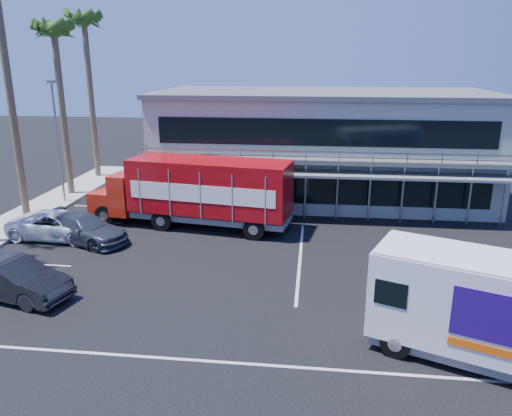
# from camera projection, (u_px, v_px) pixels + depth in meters

# --- Properties ---
(ground) EXTENTS (120.00, 120.00, 0.00)m
(ground) POSITION_uv_depth(u_px,v_px,m) (252.00, 283.00, 21.83)
(ground) COLOR black
(ground) RESTS_ON ground
(building) EXTENTS (22.40, 12.00, 7.30)m
(building) POSITION_uv_depth(u_px,v_px,m) (321.00, 145.00, 34.63)
(building) COLOR #9BA295
(building) RESTS_ON ground
(curb_strip) EXTENTS (3.00, 32.00, 0.16)m
(curb_strip) POSITION_uv_depth(u_px,v_px,m) (11.00, 225.00, 29.19)
(curb_strip) COLOR #A5A399
(curb_strip) RESTS_ON ground
(palm_e) EXTENTS (2.80, 2.80, 12.25)m
(palm_e) POSITION_uv_depth(u_px,v_px,m) (55.00, 40.00, 32.77)
(palm_e) COLOR brown
(palm_e) RESTS_ON ground
(palm_f) EXTENTS (2.80, 2.80, 13.25)m
(palm_f) POSITION_uv_depth(u_px,v_px,m) (85.00, 30.00, 37.78)
(palm_f) COLOR brown
(palm_f) RESTS_ON ground
(light_pole_far) EXTENTS (0.50, 0.25, 8.09)m
(light_pole_far) POSITION_uv_depth(u_px,v_px,m) (58.00, 137.00, 32.57)
(light_pole_far) COLOR gray
(light_pole_far) RESTS_ON ground
(red_truck) EXTENTS (12.12, 4.59, 3.98)m
(red_truck) POSITION_uv_depth(u_px,v_px,m) (197.00, 190.00, 28.49)
(red_truck) COLOR #AE1D0E
(red_truck) RESTS_ON ground
(white_van) EXTENTS (7.69, 5.09, 3.56)m
(white_van) POSITION_uv_depth(u_px,v_px,m) (491.00, 310.00, 15.61)
(white_van) COLOR silver
(white_van) RESTS_ON ground
(parked_car_b) EXTENTS (5.22, 2.87, 1.63)m
(parked_car_b) POSITION_uv_depth(u_px,v_px,m) (13.00, 279.00, 20.28)
(parked_car_b) COLOR black
(parked_car_b) RESTS_ON ground
(parked_car_c) EXTENTS (5.48, 2.74, 1.49)m
(parked_car_c) POSITION_uv_depth(u_px,v_px,m) (59.00, 225.00, 27.04)
(parked_car_c) COLOR white
(parked_car_c) RESTS_ON ground
(parked_car_d) EXTENTS (5.55, 3.77, 1.49)m
(parked_car_d) POSITION_uv_depth(u_px,v_px,m) (84.00, 229.00, 26.48)
(parked_car_d) COLOR #303640
(parked_car_d) RESTS_ON ground
(parked_car_e) EXTENTS (4.36, 2.90, 1.38)m
(parked_car_e) POSITION_uv_depth(u_px,v_px,m) (127.00, 198.00, 32.43)
(parked_car_e) COLOR gray
(parked_car_e) RESTS_ON ground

